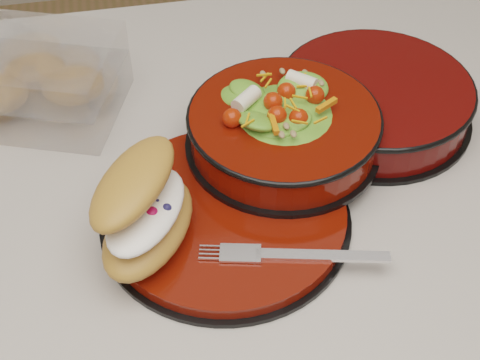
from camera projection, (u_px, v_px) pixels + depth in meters
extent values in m
cube|color=#B3ADA4|center=(182.00, 176.00, 0.82)|extent=(1.24, 0.74, 0.04)
cylinder|color=black|center=(226.00, 219.00, 0.74)|extent=(0.28, 0.28, 0.01)
cylinder|color=#5E0C03|center=(226.00, 213.00, 0.73)|extent=(0.26, 0.26, 0.01)
torus|color=black|center=(236.00, 216.00, 0.72)|extent=(0.15, 0.15, 0.01)
cylinder|color=black|center=(283.00, 144.00, 0.79)|extent=(0.23, 0.23, 0.01)
cylinder|color=#5E0C03|center=(284.00, 128.00, 0.78)|extent=(0.22, 0.22, 0.04)
torus|color=black|center=(284.00, 116.00, 0.76)|extent=(0.23, 0.23, 0.01)
ellipsoid|color=#457621|center=(284.00, 118.00, 0.77)|extent=(0.19, 0.19, 0.07)
sphere|color=#B81D07|center=(326.00, 84.00, 0.74)|extent=(0.02, 0.02, 0.02)
sphere|color=#B81D07|center=(297.00, 66.00, 0.77)|extent=(0.02, 0.02, 0.02)
sphere|color=#B81D07|center=(258.00, 70.00, 0.76)|extent=(0.02, 0.02, 0.02)
sphere|color=#B81D07|center=(246.00, 94.00, 0.73)|extent=(0.02, 0.02, 0.02)
sphere|color=#B81D07|center=(274.00, 114.00, 0.71)|extent=(0.02, 0.02, 0.02)
sphere|color=#B81D07|center=(316.00, 109.00, 0.71)|extent=(0.02, 0.02, 0.02)
cylinder|color=silver|center=(303.00, 65.00, 0.77)|extent=(0.04, 0.04, 0.02)
cylinder|color=silver|center=(246.00, 83.00, 0.74)|extent=(0.04, 0.03, 0.02)
cube|color=orange|center=(275.00, 108.00, 0.71)|extent=(0.03, 0.03, 0.01)
cube|color=orange|center=(328.00, 89.00, 0.73)|extent=(0.03, 0.02, 0.01)
ellipsoid|color=#BA7A38|center=(149.00, 227.00, 0.68)|extent=(0.14, 0.16, 0.04)
ellipsoid|color=white|center=(146.00, 211.00, 0.66)|extent=(0.12, 0.14, 0.02)
ellipsoid|color=#BA7A38|center=(142.00, 181.00, 0.66)|extent=(0.13, 0.15, 0.03)
sphere|color=#B90D3A|center=(123.00, 210.00, 0.66)|extent=(0.02, 0.02, 0.02)
sphere|color=#B90D3A|center=(152.00, 214.00, 0.65)|extent=(0.02, 0.02, 0.02)
sphere|color=#191947|center=(137.00, 204.00, 0.66)|extent=(0.01, 0.01, 0.01)
sphere|color=#191947|center=(158.00, 204.00, 0.66)|extent=(0.01, 0.01, 0.01)
sphere|color=#191947|center=(146.00, 210.00, 0.66)|extent=(0.01, 0.01, 0.01)
sphere|color=#191947|center=(167.00, 208.00, 0.66)|extent=(0.01, 0.01, 0.01)
sphere|color=#191947|center=(128.00, 216.00, 0.65)|extent=(0.01, 0.01, 0.01)
cube|color=silver|center=(323.00, 256.00, 0.68)|extent=(0.14, 0.04, 0.00)
cube|color=silver|center=(240.00, 253.00, 0.68)|extent=(0.05, 0.03, 0.00)
cube|color=white|center=(36.00, 93.00, 0.86)|extent=(0.25, 0.22, 0.05)
cube|color=white|center=(27.00, 62.00, 0.83)|extent=(0.25, 0.22, 0.04)
ellipsoid|color=#BA7A38|center=(73.00, 86.00, 0.86)|extent=(0.08, 0.07, 0.04)
ellipsoid|color=#BA7A38|center=(35.00, 72.00, 0.88)|extent=(0.08, 0.07, 0.04)
cylinder|color=black|center=(372.00, 114.00, 0.86)|extent=(0.25, 0.25, 0.01)
cylinder|color=#460704|center=(375.00, 98.00, 0.84)|extent=(0.24, 0.24, 0.05)
torus|color=black|center=(377.00, 85.00, 0.83)|extent=(0.25, 0.25, 0.01)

